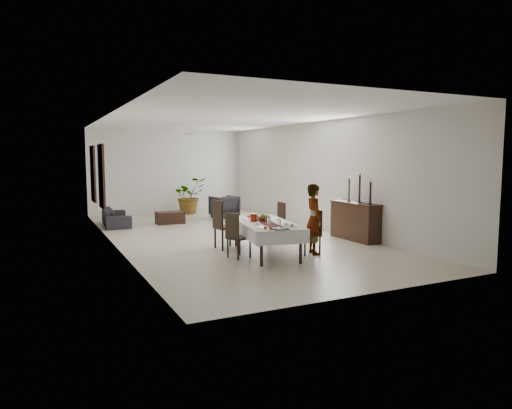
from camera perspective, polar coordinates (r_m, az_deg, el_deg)
The scene contains 87 objects.
floor at distance 12.64m, azimuth -3.74°, elevation -3.87°, with size 6.00×12.00×0.00m, color beige.
ceiling at distance 12.49m, azimuth -3.85°, elevation 10.75°, with size 6.00×12.00×0.02m, color white.
wall_back at distance 18.16m, azimuth -10.97°, elevation 4.11°, with size 6.00×0.02×3.20m, color silver.
wall_front at distance 7.27m, azimuth 14.32°, elevation 1.37°, with size 6.00×0.02×3.20m, color silver.
wall_left at distance 11.67m, azimuth -17.59°, elevation 2.95°, with size 0.02×12.00×3.20m, color silver.
wall_right at distance 13.87m, azimuth 7.78°, elevation 3.62°, with size 0.02×12.00×3.20m, color silver.
dining_table_top at distance 10.12m, azimuth 1.20°, elevation -2.42°, with size 0.94×2.26×0.05m, color black.
table_leg_fl at distance 9.05m, azimuth 0.69°, elevation -5.69°, with size 0.07×0.07×0.66m, color black.
table_leg_fr at distance 9.32m, azimuth 5.60°, elevation -5.38°, with size 0.07×0.07×0.66m, color black.
table_leg_bl at distance 11.09m, azimuth -2.49°, elevation -3.53°, with size 0.07×0.07×0.66m, color black.
table_leg_br at distance 11.31m, azimuth 1.60°, elevation -3.34°, with size 0.07×0.07×0.66m, color black.
tablecloth_top at distance 10.11m, azimuth 1.20°, elevation -2.26°, with size 1.11×2.43×0.01m, color white.
tablecloth_drape_left at distance 9.99m, azimuth -1.82°, elevation -3.16°, with size 0.01×2.43×0.28m, color white.
tablecloth_drape_right at distance 10.31m, azimuth 4.13°, elevation -2.88°, with size 0.01×2.43×0.28m, color white.
tablecloth_drape_near at distance 9.00m, azimuth 3.48°, elevation -4.18°, with size 1.11×0.01×0.28m, color silver.
tablecloth_drape_far at distance 11.28m, azimuth -0.61°, elevation -2.10°, with size 1.11×0.01×0.28m, color silver.
table_runner at distance 10.11m, azimuth 1.20°, elevation -2.22°, with size 0.33×2.35×0.00m, color maroon.
red_pitcher at distance 10.17m, azimuth -0.30°, elevation -1.65°, with size 0.14×0.14×0.19m, color maroon.
pitcher_handle at distance 10.15m, azimuth -0.73°, elevation -1.66°, with size 0.11×0.11×0.02m, color #9A1D0B.
wine_glass_near at distance 9.56m, azimuth 2.93°, elevation -2.23°, with size 0.07×0.07×0.16m, color white.
wine_glass_mid at distance 9.59m, azimuth 1.58°, elevation -2.20°, with size 0.07×0.07×0.16m, color white.
wine_glass_far at distance 10.16m, azimuth 1.38°, elevation -1.74°, with size 0.07×0.07×0.16m, color silver.
teacup_right at distance 9.67m, azimuth 3.79°, elevation -2.45°, with size 0.08×0.08×0.06m, color white.
saucer_right at distance 9.67m, azimuth 3.79°, elevation -2.59°, with size 0.14×0.14×0.01m, color white.
teacup_left at distance 9.72m, azimuth 0.18°, elevation -2.40°, with size 0.08×0.08×0.06m, color silver.
saucer_left at distance 9.72m, azimuth 0.18°, elevation -2.53°, with size 0.14×0.14×0.01m, color white.
plate_near_right at distance 9.42m, azimuth 4.53°, elevation -2.81°, with size 0.23×0.23×0.01m, color white.
bread_near_right at distance 9.41m, azimuth 4.53°, elevation -2.66°, with size 0.08×0.08×0.08m, color tan.
plate_near_left at distance 9.36m, azimuth 0.82°, elevation -2.85°, with size 0.23×0.23×0.01m, color white.
plate_far_left at distance 10.52m, azimuth -1.20°, elevation -1.87°, with size 0.23×0.23×0.01m, color white.
serving_tray at distance 9.18m, azimuth 3.02°, elevation -3.02°, with size 0.34×0.34×0.02m, color #3A3A3F.
jam_jar_a at distance 9.09m, azimuth 1.85°, elevation -2.94°, with size 0.06×0.06×0.07m, color brown.
jam_jar_b at distance 9.11m, azimuth 1.17°, elevation -2.91°, with size 0.06×0.06×0.07m, color #8D3714.
fruit_basket at distance 10.34m, azimuth 1.07°, elevation -1.78°, with size 0.28×0.28×0.09m, color brown.
fruit_red at distance 10.36m, azimuth 1.19°, elevation -1.38°, with size 0.08×0.08×0.08m, color #A9101A.
fruit_green at distance 10.35m, azimuth 0.82°, elevation -1.38°, with size 0.08×0.08×0.08m, color #508B29.
fruit_yellow at distance 10.29m, azimuth 1.15°, elevation -1.43°, with size 0.08×0.08×0.08m, color gold.
chair_right_near_seat at distance 10.23m, azimuth 6.77°, elevation -3.75°, with size 0.42×0.42×0.05m, color black.
chair_right_near_leg_fl at distance 10.17m, azimuth 7.99°, elevation -5.15°, with size 0.04×0.04×0.42m, color black.
chair_right_near_leg_fr at distance 10.48m, azimuth 7.34°, elevation -4.80°, with size 0.04×0.04×0.42m, color black.
chair_right_near_leg_bl at distance 10.05m, azimuth 6.14°, elevation -5.25°, with size 0.04×0.04×0.42m, color black.
chair_right_near_leg_br at distance 10.38m, azimuth 5.55°, elevation -4.90°, with size 0.04×0.04×0.42m, color black.
chair_right_near_back at distance 10.24m, azimuth 7.80°, elevation -2.12°, with size 0.42×0.04×0.53m, color black.
chair_right_far_seat at distance 11.69m, azimuth 2.33°, elevation -2.47°, with size 0.42×0.42×0.05m, color black.
chair_right_far_leg_fl at distance 11.64m, azimuth 3.46°, elevation -3.67°, with size 0.04×0.04×0.42m, color black.
chair_right_far_leg_fr at distance 11.95m, azimuth 2.73°, elevation -3.42°, with size 0.04×0.04×0.42m, color black.
chair_right_far_leg_bl at distance 11.50m, azimuth 1.90°, elevation -3.79°, with size 0.04×0.04×0.42m, color black.
chair_right_far_leg_br at distance 11.81m, azimuth 1.21°, elevation -3.53°, with size 0.04×0.04×0.42m, color black.
chair_right_far_back at distance 11.73m, azimuth 3.19°, elevation -1.02°, with size 0.42×0.04×0.54m, color black.
chair_left_near_seat at distance 9.79m, azimuth -2.15°, elevation -4.17°, with size 0.42×0.42×0.05m, color black.
chair_left_near_leg_fl at distance 9.85m, azimuth -3.56°, elevation -5.48°, with size 0.04×0.04×0.41m, color black.
chair_left_near_leg_fr at distance 9.60m, azimuth -2.25°, elevation -5.78°, with size 0.04×0.04×0.41m, color black.
chair_left_near_leg_bl at distance 10.07m, azimuth -2.06°, elevation -5.22°, with size 0.04×0.04×0.41m, color black.
chair_left_near_leg_br at distance 9.82m, azimuth -0.74°, elevation -5.50°, with size 0.04×0.04×0.41m, color black.
chair_left_near_back at distance 9.62m, azimuth -3.01°, elevation -2.64°, with size 0.42×0.04×0.53m, color black.
chair_left_far_seat at distance 10.78m, azimuth -3.73°, elevation -2.84°, with size 0.49×0.49×0.06m, color black.
chair_left_far_leg_fl at distance 10.91m, azimuth -5.13°, elevation -4.17°, with size 0.05×0.05×0.48m, color black.
chair_left_far_leg_fr at distance 10.56m, azimuth -4.20°, elevation -4.51°, with size 0.05×0.05×0.48m, color black.
chair_left_far_leg_bl at distance 11.09m, azimuth -3.26°, elevation -4.00°, with size 0.05×0.05×0.48m, color black.
chair_left_far_leg_br at distance 10.74m, azimuth -2.29°, elevation -4.32°, with size 0.05×0.05×0.48m, color black.
chair_left_far_back at distance 10.64m, azimuth -4.81°, elevation -1.16°, with size 0.49×0.04×0.62m, color black.
woman at distance 10.21m, azimuth 7.27°, elevation -1.82°, with size 0.57×0.37×1.57m, color #97999F.
sideboard_body at distance 12.17m, azimuth 12.26°, elevation -2.11°, with size 0.42×1.58×0.95m, color black.
sideboard_top at distance 12.11m, azimuth 12.31°, elevation 0.19°, with size 0.46×1.65×0.03m, color black.
candlestick_near_base at distance 11.66m, azimuth 14.08°, elevation 0.08°, with size 0.11×0.11×0.03m, color black.
candlestick_near_shaft at distance 11.64m, azimuth 14.11°, elevation 1.45°, with size 0.05×0.05×0.53m, color black.
candlestick_near_candle at distance 11.62m, azimuth 14.15°, elevation 2.95°, with size 0.04×0.04×0.08m, color beige.
candlestick_mid_base at distance 11.99m, azimuth 12.78°, elevation 0.27°, with size 0.11×0.11×0.03m, color black.
candlestick_mid_shaft at distance 11.96m, azimuth 12.82°, elevation 1.98°, with size 0.05×0.05×0.69m, color black.
candlestick_mid_candle at distance 11.94m, azimuth 12.87°, elevation 3.82°, with size 0.04×0.04×0.08m, color beige.
candlestick_far_base at distance 12.32m, azimuth 11.56°, elevation 0.44°, with size 0.11×0.11×0.03m, color black.
candlestick_far_shaft at distance 12.29m, azimuth 11.59°, elevation 1.86°, with size 0.05×0.05×0.58m, color black.
candlestick_far_candle at distance 12.27m, azimuth 11.62°, elevation 3.41°, with size 0.04×0.04×0.08m, color #EEE5CE.
sofa at distance 15.05m, azimuth -17.09°, elevation -1.46°, with size 1.91×0.75×0.56m, color #272429.
armchair at distance 16.31m, azimuth -4.01°, elevation -0.25°, with size 0.84×0.86×0.79m, color #2A272C.
coffee_table at distance 15.06m, azimuth -10.70°, elevation -1.62°, with size 0.87×0.58×0.39m, color black.
potted_plant at distance 17.60m, azimuth -8.36°, elevation 1.12°, with size 1.23×1.07×1.37m, color #2A5E25.
mirror_frame_near at distance 13.85m, azimuth -18.76°, elevation 3.35°, with size 0.06×1.05×1.85m, color black.
mirror_glass_near at distance 13.86m, azimuth -18.62°, elevation 3.36°, with size 0.01×0.90×1.70m, color silver.
mirror_frame_far at distance 15.94m, azimuth -19.71°, elevation 3.62°, with size 0.06×1.05×1.85m, color black.
mirror_glass_far at distance 15.94m, azimuth -19.59°, elevation 3.63°, with size 0.01×0.90×1.70m, color silver.
fan_rod at distance 15.30m, azimuth -8.13°, elevation 9.45°, with size 0.04×0.04×0.20m, color white.
fan_hub at distance 15.29m, azimuth -8.12°, elevation 8.70°, with size 0.16×0.16×0.08m, color silver.
fan_blade_n at distance 15.62m, azimuth -8.52°, elevation 8.64°, with size 0.10×0.55×0.01m, color silver.
fan_blade_s at distance 14.96m, azimuth -7.70°, elevation 8.77°, with size 0.10×0.55×0.01m, color silver.
fan_blade_e at distance 15.40m, azimuth -6.86°, elevation 8.70°, with size 0.55×0.10×0.01m, color white.
fan_blade_w at distance 15.18m, azimuth -9.39°, elevation 8.70°, with size 0.55×0.10×0.01m, color silver.
Camera 1 is at (-4.69, -11.53, 2.16)m, focal length 32.00 mm.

